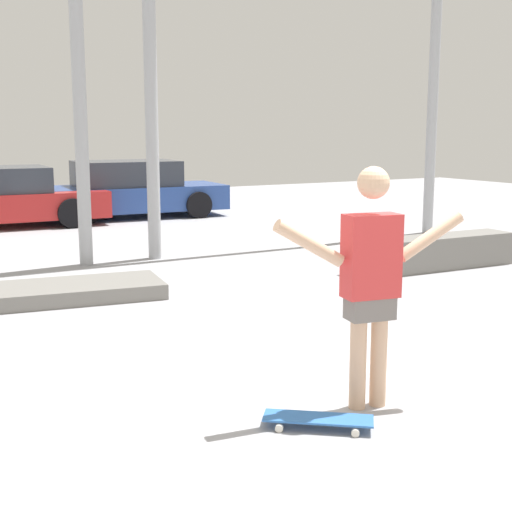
# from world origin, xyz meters

# --- Properties ---
(ground_plane) EXTENTS (36.00, 36.00, 0.00)m
(ground_plane) POSITION_xyz_m (0.00, 0.00, 0.00)
(ground_plane) COLOR #9E9EA3
(skateboarder) EXTENTS (1.49, 0.34, 1.77)m
(skateboarder) POSITION_xyz_m (-0.34, -0.44, 0.99)
(skateboarder) COLOR #DBAD89
(skateboarder) RESTS_ON ground_plane
(skateboard) EXTENTS (0.72, 0.63, 0.08)m
(skateboard) POSITION_xyz_m (-0.87, -0.58, 0.06)
(skateboard) COLOR #2D66B2
(skateboard) RESTS_ON ground_plane
(grind_box) EXTENTS (2.68, 0.64, 0.48)m
(grind_box) POSITION_xyz_m (3.78, 3.27, 0.24)
(grind_box) COLOR slate
(grind_box) RESTS_ON ground_plane
(manual_pad) EXTENTS (2.38, 1.29, 0.18)m
(manual_pad) POSITION_xyz_m (-1.38, 4.02, 0.09)
(manual_pad) COLOR slate
(manual_pad) RESTS_ON ground_plane
(canopy_support_right) EXTENTS (5.91, 0.20, 6.81)m
(canopy_support_right) POSITION_xyz_m (3.41, 6.07, 4.11)
(canopy_support_right) COLOR #A5A8AD
(canopy_support_right) RESTS_ON ground_plane
(parked_car_blue) EXTENTS (4.24, 2.12, 1.30)m
(parked_car_blue) POSITION_xyz_m (2.06, 11.38, 0.62)
(parked_car_blue) COLOR #284793
(parked_car_blue) RESTS_ON ground_plane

